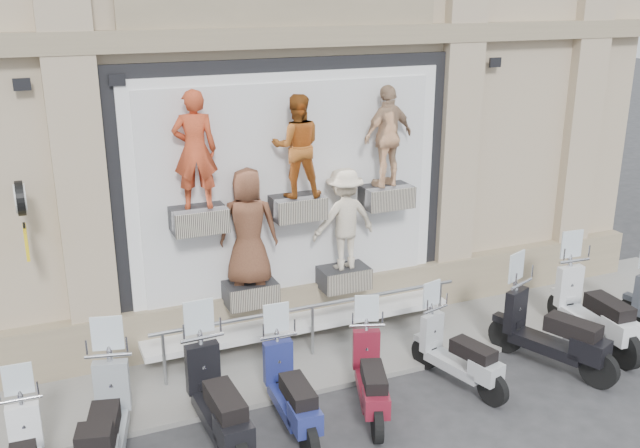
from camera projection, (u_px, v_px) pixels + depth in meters
The scene contains 13 objects.
ground at pixel (371, 427), 9.45m from camera, with size 90.00×90.00×0.00m, color #2D2D2F.
sidewalk at pixel (310, 353), 11.27m from camera, with size 16.00×2.20×0.08m, color gray.
shop_vitrine at pixel (296, 201), 11.12m from camera, with size 5.60×0.84×4.30m.
guard_rail at pixel (313, 332), 11.05m from camera, with size 5.06×0.10×0.93m, color #9EA0A5, non-canonical shape.
clock_sign_bracket at pixel (22, 209), 9.26m from camera, with size 0.10×0.80×1.02m.
scooter_b at pixel (23, 448), 7.83m from camera, with size 0.52×1.78×1.45m, color white, non-canonical shape.
scooter_c at pixel (105, 407), 8.37m from camera, with size 0.61×2.09×1.70m, color gray, non-canonical shape.
scooter_d at pixel (217, 385), 8.81m from camera, with size 0.62×2.12×1.72m, color black, non-canonical shape.
scooter_e at pixel (291, 377), 9.17m from camera, with size 0.55×1.90×1.54m, color navy, non-canonical shape.
scooter_f at pixel (371, 364), 9.55m from camera, with size 0.53×1.82×1.48m, color maroon, non-canonical shape.
scooter_g at pixel (459, 341), 10.21m from camera, with size 0.52×1.78×1.45m, color #9C9FA2, non-canonical shape.
scooter_h at pixel (554, 317), 10.64m from camera, with size 0.61×2.10×1.71m, color black, non-canonical shape.
scooter_i at pixel (596, 296), 11.35m from camera, with size 0.63×2.15×1.75m, color silver, non-canonical shape.
Camera 1 is at (-3.82, -7.21, 5.52)m, focal length 40.00 mm.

